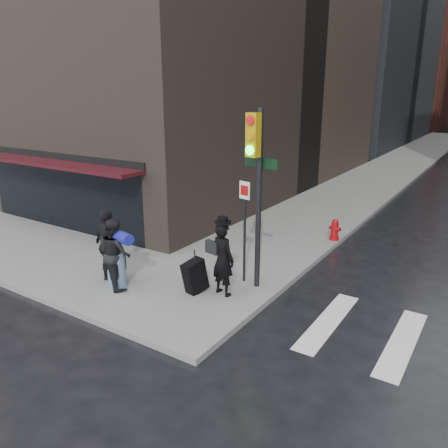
{
  "coord_description": "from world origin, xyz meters",
  "views": [
    {
      "loc": [
        6.33,
        -7.68,
        5.0
      ],
      "look_at": [
        -0.29,
        2.49,
        1.3
      ],
      "focal_mm": 35.0,
      "sensor_mm": 36.0,
      "label": 1
    }
  ],
  "objects_px": {
    "traffic_light": "(255,176)",
    "fire_hydrant": "(335,231)",
    "man_overcoat": "(217,262)",
    "man_jeans": "(116,253)",
    "man_greycoat": "(108,246)"
  },
  "relations": [
    {
      "from": "traffic_light",
      "to": "fire_hydrant",
      "type": "distance_m",
      "value": 5.43
    },
    {
      "from": "man_overcoat",
      "to": "fire_hydrant",
      "type": "bearing_deg",
      "value": -88.51
    },
    {
      "from": "man_jeans",
      "to": "traffic_light",
      "type": "bearing_deg",
      "value": -124.39
    },
    {
      "from": "man_overcoat",
      "to": "man_greycoat",
      "type": "relative_size",
      "value": 1.03
    },
    {
      "from": "traffic_light",
      "to": "man_jeans",
      "type": "bearing_deg",
      "value": -134.74
    },
    {
      "from": "man_greycoat",
      "to": "man_overcoat",
      "type": "bearing_deg",
      "value": -147.87
    },
    {
      "from": "man_greycoat",
      "to": "fire_hydrant",
      "type": "xyz_separation_m",
      "value": [
        3.84,
        6.52,
        -0.66
      ]
    },
    {
      "from": "man_greycoat",
      "to": "traffic_light",
      "type": "relative_size",
      "value": 0.44
    },
    {
      "from": "man_greycoat",
      "to": "fire_hydrant",
      "type": "relative_size",
      "value": 2.7
    },
    {
      "from": "man_overcoat",
      "to": "man_jeans",
      "type": "height_order",
      "value": "man_overcoat"
    },
    {
      "from": "man_overcoat",
      "to": "man_jeans",
      "type": "distance_m",
      "value": 2.61
    },
    {
      "from": "man_jeans",
      "to": "fire_hydrant",
      "type": "distance_m",
      "value": 7.52
    },
    {
      "from": "man_greycoat",
      "to": "man_jeans",
      "type": "bearing_deg",
      "value": 173.83
    },
    {
      "from": "traffic_light",
      "to": "fire_hydrant",
      "type": "relative_size",
      "value": 6.14
    },
    {
      "from": "man_jeans",
      "to": "traffic_light",
      "type": "distance_m",
      "value": 4.02
    }
  ]
}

